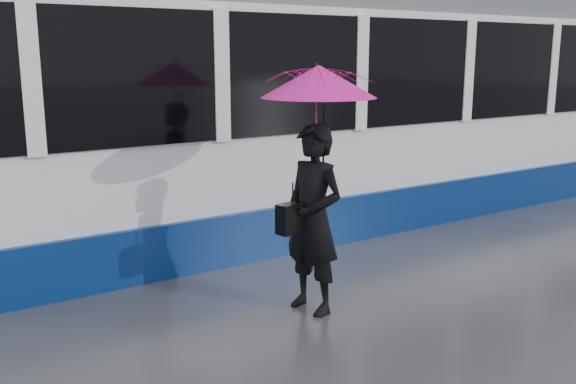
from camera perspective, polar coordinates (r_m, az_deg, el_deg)
ground at (r=5.98m, az=-11.96°, el=-12.21°), size 90.00×90.00×0.00m
rails at (r=8.21m, az=-18.51°, el=-5.71°), size 34.00×1.51×0.02m
tram at (r=8.56m, az=-6.74°, el=6.69°), size 26.00×2.56×3.35m
woman at (r=6.08m, az=2.24°, el=-2.45°), size 0.56×0.74×1.82m
umbrella at (r=5.93m, az=2.73°, el=7.80°), size 1.26×1.26×1.23m
handbag at (r=5.96m, az=0.42°, el=-2.30°), size 0.35×0.20×0.46m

